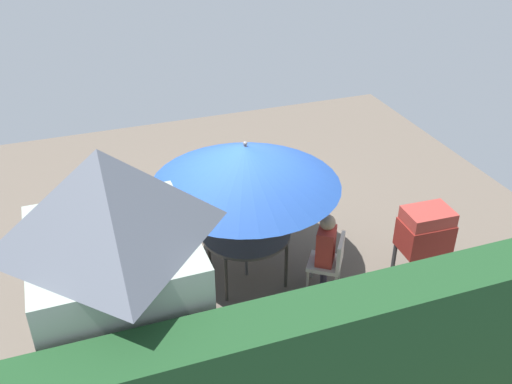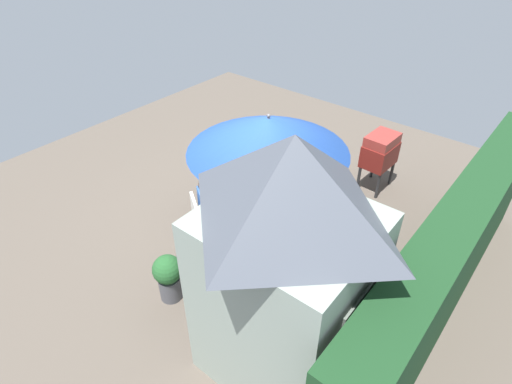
% 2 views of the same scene
% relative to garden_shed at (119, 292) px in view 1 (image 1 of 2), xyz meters
% --- Properties ---
extents(ground_plane, '(11.00, 11.00, 0.00)m').
position_rel_garden_shed_xyz_m(ground_plane, '(-1.95, -2.30, -1.68)').
color(ground_plane, brown).
extents(hedge_backdrop, '(5.97, 0.56, 2.01)m').
position_rel_garden_shed_xyz_m(hedge_backdrop, '(-1.95, 1.20, -0.67)').
color(hedge_backdrop, '#193D1E').
rests_on(hedge_backdrop, ground).
extents(garden_shed, '(1.68, 1.81, 3.29)m').
position_rel_garden_shed_xyz_m(garden_shed, '(0.00, 0.00, 0.00)').
color(garden_shed, gray).
rests_on(garden_shed, ground).
extents(patio_table, '(1.29, 1.29, 0.77)m').
position_rel_garden_shed_xyz_m(patio_table, '(-1.96, -1.81, -0.97)').
color(patio_table, '#47423D').
rests_on(patio_table, ground).
extents(patio_umbrella, '(2.63, 2.63, 2.23)m').
position_rel_garden_shed_xyz_m(patio_umbrella, '(-1.96, -1.81, 0.19)').
color(patio_umbrella, '#4C4C51').
rests_on(patio_umbrella, ground).
extents(bbq_grill, '(0.72, 0.53, 1.20)m').
position_rel_garden_shed_xyz_m(bbq_grill, '(-4.35, -0.87, -0.83)').
color(bbq_grill, maroon).
rests_on(bbq_grill, ground).
extents(chair_near_shed, '(0.64, 0.64, 0.90)m').
position_rel_garden_shed_xyz_m(chair_near_shed, '(-2.99, -1.09, -1.16)').
color(chair_near_shed, silver).
rests_on(chair_near_shed, ground).
extents(chair_far_side, '(0.64, 0.64, 0.90)m').
position_rel_garden_shed_xyz_m(chair_far_side, '(-1.00, -2.43, -1.16)').
color(chair_far_side, silver).
rests_on(chair_far_side, ground).
extents(potted_plant_by_shed, '(0.43, 0.43, 0.79)m').
position_rel_garden_shed_xyz_m(potted_plant_by_shed, '(0.23, -1.89, -1.23)').
color(potted_plant_by_shed, '#4C4C51').
rests_on(potted_plant_by_shed, ground).
extents(potted_plant_by_grill, '(0.47, 0.47, 0.69)m').
position_rel_garden_shed_xyz_m(potted_plant_by_grill, '(-1.44, -0.35, -1.28)').
color(potted_plant_by_grill, silver).
rests_on(potted_plant_by_grill, ground).
extents(person_in_red, '(0.39, 0.42, 1.26)m').
position_rel_garden_shed_xyz_m(person_in_red, '(-2.92, -1.14, -0.90)').
color(person_in_red, '#CC3D33').
rests_on(person_in_red, ground).
extents(person_in_blue, '(0.39, 0.42, 1.26)m').
position_rel_garden_shed_xyz_m(person_in_blue, '(-1.07, -2.38, -0.90)').
color(person_in_blue, '#3866B2').
rests_on(person_in_blue, ground).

